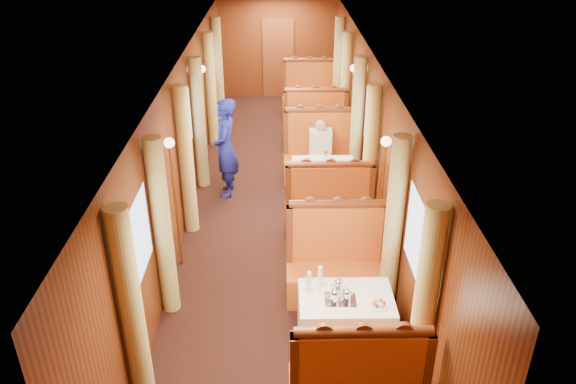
{
  "coord_description": "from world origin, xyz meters",
  "views": [
    {
      "loc": [
        0.02,
        -8.45,
        4.67
      ],
      "look_at": [
        0.13,
        -1.56,
        1.05
      ],
      "focal_mm": 35.0,
      "sensor_mm": 36.0,
      "label": 1
    }
  ],
  "objects_px": {
    "tea_tray": "(340,300)",
    "passenger": "(320,145)",
    "rose_vase_far": "(312,90)",
    "table_far": "(312,114)",
    "rose_vase_mid": "(326,155)",
    "teapot_right": "(347,297)",
    "teapot_left": "(335,298)",
    "banquette_far_aft": "(310,97)",
    "teapot_back": "(338,287)",
    "table_near": "(345,323)",
    "banquette_near_aft": "(337,268)",
    "banquette_mid_fwd": "(328,211)",
    "table_mid": "(323,184)",
    "banquette_far_fwd": "(315,128)",
    "steward": "(226,148)",
    "banquette_mid_aft": "(319,157)",
    "fruit_plate": "(379,304)"
  },
  "relations": [
    {
      "from": "banquette_far_fwd",
      "to": "fruit_plate",
      "type": "xyz_separation_m",
      "value": [
        0.33,
        -6.14,
        0.35
      ]
    },
    {
      "from": "teapot_left",
      "to": "teapot_right",
      "type": "height_order",
      "value": "teapot_left"
    },
    {
      "from": "teapot_left",
      "to": "teapot_right",
      "type": "distance_m",
      "value": 0.13
    },
    {
      "from": "rose_vase_far",
      "to": "passenger",
      "type": "height_order",
      "value": "passenger"
    },
    {
      "from": "table_far",
      "to": "banquette_far_aft",
      "type": "xyz_separation_m",
      "value": [
        0.0,
        1.01,
        0.05
      ]
    },
    {
      "from": "teapot_back",
      "to": "rose_vase_far",
      "type": "xyz_separation_m",
      "value": [
        0.08,
        6.89,
        0.11
      ]
    },
    {
      "from": "steward",
      "to": "fruit_plate",
      "type": "bearing_deg",
      "value": 25.26
    },
    {
      "from": "tea_tray",
      "to": "steward",
      "type": "height_order",
      "value": "steward"
    },
    {
      "from": "banquette_mid_fwd",
      "to": "banquette_mid_aft",
      "type": "height_order",
      "value": "same"
    },
    {
      "from": "rose_vase_mid",
      "to": "teapot_back",
      "type": "bearing_deg",
      "value": -91.9
    },
    {
      "from": "steward",
      "to": "banquette_far_aft",
      "type": "bearing_deg",
      "value": 157.21
    },
    {
      "from": "table_far",
      "to": "rose_vase_far",
      "type": "distance_m",
      "value": 0.55
    },
    {
      "from": "banquette_mid_aft",
      "to": "rose_vase_mid",
      "type": "distance_m",
      "value": 1.16
    },
    {
      "from": "teapot_left",
      "to": "rose_vase_mid",
      "type": "height_order",
      "value": "rose_vase_mid"
    },
    {
      "from": "banquette_mid_aft",
      "to": "teapot_right",
      "type": "distance_m",
      "value": 4.61
    },
    {
      "from": "rose_vase_mid",
      "to": "rose_vase_far",
      "type": "distance_m",
      "value": 3.51
    },
    {
      "from": "tea_tray",
      "to": "fruit_plate",
      "type": "distance_m",
      "value": 0.42
    },
    {
      "from": "table_far",
      "to": "rose_vase_mid",
      "type": "height_order",
      "value": "rose_vase_mid"
    },
    {
      "from": "teapot_right",
      "to": "rose_vase_mid",
      "type": "relative_size",
      "value": 0.43
    },
    {
      "from": "banquette_far_fwd",
      "to": "banquette_mid_fwd",
      "type": "bearing_deg",
      "value": -90.0
    },
    {
      "from": "banquette_near_aft",
      "to": "table_far",
      "type": "distance_m",
      "value": 5.99
    },
    {
      "from": "rose_vase_far",
      "to": "teapot_left",
      "type": "bearing_deg",
      "value": -91.12
    },
    {
      "from": "banquette_mid_fwd",
      "to": "rose_vase_far",
      "type": "height_order",
      "value": "banquette_mid_fwd"
    },
    {
      "from": "banquette_mid_aft",
      "to": "banquette_mid_fwd",
      "type": "bearing_deg",
      "value": -90.0
    },
    {
      "from": "tea_tray",
      "to": "passenger",
      "type": "distance_m",
      "value": 4.37
    },
    {
      "from": "banquette_near_aft",
      "to": "banquette_mid_fwd",
      "type": "height_order",
      "value": "same"
    },
    {
      "from": "banquette_mid_fwd",
      "to": "teapot_left",
      "type": "relative_size",
      "value": 8.01
    },
    {
      "from": "banquette_near_aft",
      "to": "passenger",
      "type": "height_order",
      "value": "banquette_near_aft"
    },
    {
      "from": "table_near",
      "to": "banquette_far_fwd",
      "type": "relative_size",
      "value": 0.78
    },
    {
      "from": "rose_vase_mid",
      "to": "passenger",
      "type": "distance_m",
      "value": 0.86
    },
    {
      "from": "table_near",
      "to": "rose_vase_far",
      "type": "height_order",
      "value": "rose_vase_far"
    },
    {
      "from": "banquette_mid_aft",
      "to": "teapot_left",
      "type": "relative_size",
      "value": 8.01
    },
    {
      "from": "banquette_far_fwd",
      "to": "banquette_far_aft",
      "type": "height_order",
      "value": "same"
    },
    {
      "from": "teapot_left",
      "to": "fruit_plate",
      "type": "bearing_deg",
      "value": 9.95
    },
    {
      "from": "banquette_mid_fwd",
      "to": "teapot_right",
      "type": "height_order",
      "value": "banquette_mid_fwd"
    },
    {
      "from": "table_near",
      "to": "rose_vase_far",
      "type": "distance_m",
      "value": 7.01
    },
    {
      "from": "banquette_far_aft",
      "to": "banquette_mid_fwd",
      "type": "bearing_deg",
      "value": -90.0
    },
    {
      "from": "table_near",
      "to": "rose_vase_far",
      "type": "bearing_deg",
      "value": 90.02
    },
    {
      "from": "banquette_mid_fwd",
      "to": "rose_vase_far",
      "type": "relative_size",
      "value": 3.72
    },
    {
      "from": "table_mid",
      "to": "fruit_plate",
      "type": "bearing_deg",
      "value": -84.8
    },
    {
      "from": "table_mid",
      "to": "rose_vase_far",
      "type": "distance_m",
      "value": 3.53
    },
    {
      "from": "table_far",
      "to": "tea_tray",
      "type": "height_order",
      "value": "tea_tray"
    },
    {
      "from": "banquette_near_aft",
      "to": "table_mid",
      "type": "height_order",
      "value": "banquette_near_aft"
    },
    {
      "from": "table_near",
      "to": "banquette_near_aft",
      "type": "height_order",
      "value": "banquette_near_aft"
    },
    {
      "from": "fruit_plate",
      "to": "teapot_left",
      "type": "bearing_deg",
      "value": 173.95
    },
    {
      "from": "banquette_far_fwd",
      "to": "table_near",
      "type": "bearing_deg",
      "value": -90.0
    },
    {
      "from": "tea_tray",
      "to": "rose_vase_far",
      "type": "height_order",
      "value": "rose_vase_far"
    },
    {
      "from": "banquette_mid_fwd",
      "to": "table_far",
      "type": "relative_size",
      "value": 1.28
    },
    {
      "from": "table_mid",
      "to": "teapot_right",
      "type": "bearing_deg",
      "value": -90.17
    },
    {
      "from": "tea_tray",
      "to": "teapot_left",
      "type": "height_order",
      "value": "teapot_left"
    }
  ]
}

